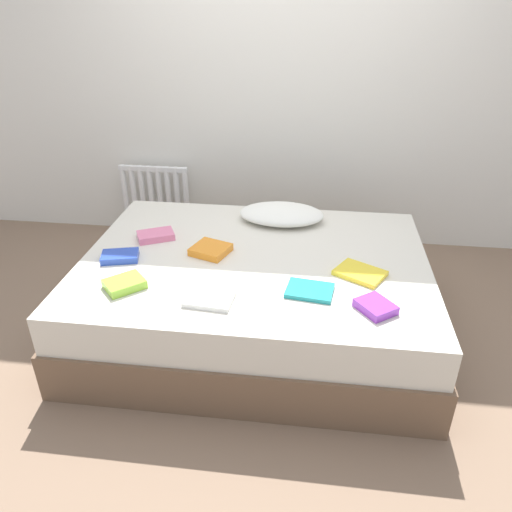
# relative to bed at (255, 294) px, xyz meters

# --- Properties ---
(ground_plane) EXTENTS (8.00, 8.00, 0.00)m
(ground_plane) POSITION_rel_bed_xyz_m (0.00, 0.00, -0.25)
(ground_plane) COLOR #7F6651
(back_wall) EXTENTS (6.00, 0.10, 2.80)m
(back_wall) POSITION_rel_bed_xyz_m (0.00, 1.35, 1.15)
(back_wall) COLOR silver
(back_wall) RESTS_ON ground
(bed) EXTENTS (2.00, 1.50, 0.50)m
(bed) POSITION_rel_bed_xyz_m (0.00, 0.00, 0.00)
(bed) COLOR brown
(bed) RESTS_ON ground
(radiator) EXTENTS (0.56, 0.04, 0.48)m
(radiator) POSITION_rel_bed_xyz_m (-0.98, 1.20, 0.11)
(radiator) COLOR white
(radiator) RESTS_ON ground
(pillow) EXTENTS (0.55, 0.35, 0.10)m
(pillow) POSITION_rel_bed_xyz_m (0.11, 0.51, 0.30)
(pillow) COLOR white
(pillow) RESTS_ON bed
(textbook_white) EXTENTS (0.25, 0.19, 0.02)m
(textbook_white) POSITION_rel_bed_xyz_m (-0.17, -0.47, 0.27)
(textbook_white) COLOR white
(textbook_white) RESTS_ON bed
(textbook_lime) EXTENTS (0.24, 0.24, 0.04)m
(textbook_lime) POSITION_rel_bed_xyz_m (-0.62, -0.41, 0.28)
(textbook_lime) COLOR #8CC638
(textbook_lime) RESTS_ON bed
(textbook_pink) EXTENTS (0.25, 0.22, 0.04)m
(textbook_pink) POSITION_rel_bed_xyz_m (-0.64, 0.16, 0.27)
(textbook_pink) COLOR pink
(textbook_pink) RESTS_ON bed
(textbook_teal) EXTENTS (0.25, 0.20, 0.02)m
(textbook_teal) POSITION_rel_bed_xyz_m (0.32, -0.33, 0.26)
(textbook_teal) COLOR teal
(textbook_teal) RESTS_ON bed
(textbook_yellow) EXTENTS (0.31, 0.28, 0.03)m
(textbook_yellow) POSITION_rel_bed_xyz_m (0.59, -0.13, 0.27)
(textbook_yellow) COLOR yellow
(textbook_yellow) RESTS_ON bed
(textbook_orange) EXTENTS (0.25, 0.24, 0.04)m
(textbook_orange) POSITION_rel_bed_xyz_m (-0.26, 0.02, 0.27)
(textbook_orange) COLOR orange
(textbook_orange) RESTS_ON bed
(textbook_blue) EXTENTS (0.23, 0.18, 0.04)m
(textbook_blue) POSITION_rel_bed_xyz_m (-0.76, -0.12, 0.27)
(textbook_blue) COLOR #2847B7
(textbook_blue) RESTS_ON bed
(textbook_purple) EXTENTS (0.22, 0.22, 0.04)m
(textbook_purple) POSITION_rel_bed_xyz_m (0.64, -0.45, 0.27)
(textbook_purple) COLOR purple
(textbook_purple) RESTS_ON bed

